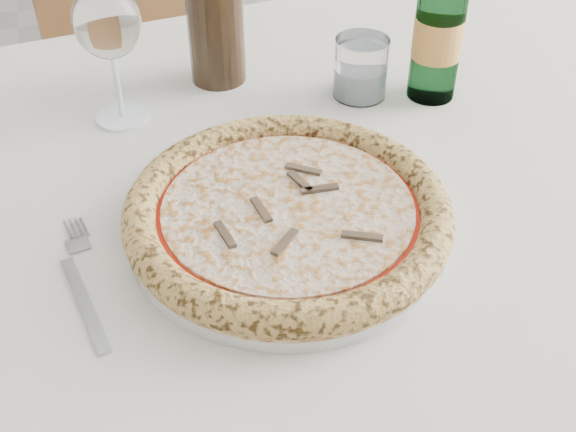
% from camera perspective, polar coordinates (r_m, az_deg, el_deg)
% --- Properties ---
extents(dining_table, '(1.64, 1.07, 0.76)m').
position_cam_1_polar(dining_table, '(0.88, -1.88, -1.14)').
color(dining_table, brown).
rests_on(dining_table, floor).
extents(chair_far, '(0.45, 0.45, 0.93)m').
position_cam_1_polar(chair_far, '(1.55, -10.45, 11.42)').
color(chair_far, brown).
rests_on(chair_far, floor).
extents(plate, '(0.33, 0.33, 0.02)m').
position_cam_1_polar(plate, '(0.74, 0.00, -0.66)').
color(plate, silver).
rests_on(plate, dining_table).
extents(pizza, '(0.34, 0.34, 0.03)m').
position_cam_1_polar(pizza, '(0.73, -0.00, 0.39)').
color(pizza, '#EED186').
rests_on(pizza, plate).
extents(fork, '(0.04, 0.19, 0.00)m').
position_cam_1_polar(fork, '(0.72, -15.94, -5.16)').
color(fork, '#999DA4').
rests_on(fork, dining_table).
extents(wine_glass, '(0.08, 0.08, 0.18)m').
position_cam_1_polar(wine_glass, '(0.89, -14.10, 14.49)').
color(wine_glass, white).
rests_on(wine_glass, dining_table).
extents(tumbler, '(0.07, 0.07, 0.08)m').
position_cam_1_polar(tumbler, '(0.97, 5.75, 11.29)').
color(tumbler, white).
rests_on(tumbler, dining_table).
extents(beer_bottle, '(0.06, 0.06, 0.24)m').
position_cam_1_polar(beer_bottle, '(0.95, 11.86, 14.45)').
color(beer_bottle, '#3E774C').
rests_on(beer_bottle, dining_table).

